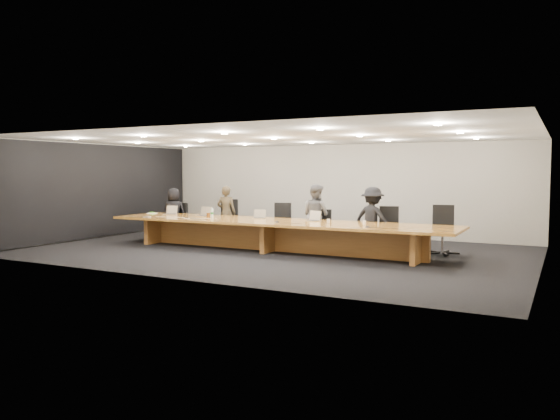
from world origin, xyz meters
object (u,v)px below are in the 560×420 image
object	(u,v)px
chair_far_right	(443,229)
person_a	(174,212)
person_c	(316,216)
laptop_a	(170,210)
paper_cup_near	(328,221)
amber_mug	(208,215)
laptop_b	(203,211)
laptop_d	(312,216)
water_bottle	(212,213)
conference_table	(274,230)
mic_right	(368,227)
person_d	(372,219)
chair_left	(228,219)
person_b	(226,213)
chair_mid_left	(281,223)
av_box	(147,217)
chair_mid_right	(320,228)
paper_cup_far	(364,223)
mic_left	(186,218)
chair_far_left	(177,220)
laptop_c	(259,214)
mic_center	(277,222)

from	to	relation	value
chair_far_right	person_a	size ratio (longest dim) A/B	0.81
person_c	laptop_a	distance (m)	4.24
person_a	paper_cup_near	bearing A→B (deg)	147.75
person_a	amber_mug	bearing A→B (deg)	132.29
laptop_b	laptop_d	xyz separation A→B (m)	(3.23, 0.08, -0.01)
water_bottle	conference_table	bearing A→B (deg)	-1.83
laptop_d	water_bottle	distance (m)	2.80
mic_right	person_d	bearing A→B (deg)	104.55
amber_mug	chair_left	bearing A→B (deg)	95.47
chair_far_right	person_b	bearing A→B (deg)	170.46
chair_mid_left	laptop_d	world-z (taller)	chair_mid_left
av_box	person_b	bearing A→B (deg)	55.13
laptop_a	amber_mug	xyz separation A→B (m)	(1.45, -0.18, -0.08)
person_c	person_d	size ratio (longest dim) A/B	1.03
person_a	chair_far_right	bearing A→B (deg)	160.10
paper_cup_near	person_c	bearing A→B (deg)	126.52
water_bottle	chair_mid_right	bearing A→B (deg)	22.36
chair_mid_right	chair_far_right	world-z (taller)	chair_far_right
paper_cup_far	mic_left	bearing A→B (deg)	-173.89
chair_far_left	person_c	distance (m)	4.57
chair_left	paper_cup_near	xyz separation A→B (m)	(3.64, -1.21, 0.20)
chair_far_left	person_d	size ratio (longest dim) A/B	0.66
av_box	laptop_c	bearing A→B (deg)	18.86
person_a	chair_left	bearing A→B (deg)	162.74
person_d	water_bottle	bearing A→B (deg)	25.73
chair_left	chair_mid_right	bearing A→B (deg)	-22.19
person_a	mic_center	size ratio (longest dim) A/B	11.68
laptop_d	paper_cup_near	size ratio (longest dim) A/B	3.48
person_c	laptop_c	bearing A→B (deg)	50.72
av_box	paper_cup_near	bearing A→B (deg)	6.41
laptop_d	paper_cup_near	world-z (taller)	laptop_d
person_c	water_bottle	bearing A→B (deg)	43.68
person_b	laptop_a	xyz separation A→B (m)	(-1.30, -0.92, 0.10)
laptop_a	laptop_c	distance (m)	2.88
person_b	av_box	xyz separation A→B (m)	(-1.25, -1.94, -0.02)
chair_far_left	person_d	world-z (taller)	person_d
chair_mid_left	chair_mid_right	bearing A→B (deg)	-21.14
chair_left	laptop_c	world-z (taller)	chair_left
chair_mid_right	person_b	world-z (taller)	person_b
mic_left	paper_cup_far	bearing A→B (deg)	6.11
water_bottle	mic_left	distance (m)	0.68
laptop_a	laptop_d	bearing A→B (deg)	-12.51
chair_far_left	chair_mid_right	xyz separation A→B (m)	(4.71, -0.03, -0.02)
chair_far_right	mic_left	distance (m)	6.46
chair_far_right	chair_far_left	bearing A→B (deg)	171.01
person_c	laptop_b	distance (m)	3.09
laptop_d	person_d	bearing A→B (deg)	44.72
amber_mug	mic_right	size ratio (longest dim) A/B	0.88
laptop_b	mic_left	xyz separation A→B (m)	(-0.04, -0.69, -0.13)
chair_far_left	chair_left	xyz separation A→B (m)	(1.74, 0.10, 0.07)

